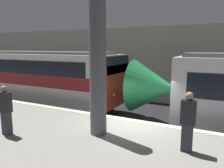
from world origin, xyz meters
The scene contains 7 objects.
ground_plane centered at (0.00, 0.00, 0.00)m, with size 120.00×120.00×0.00m, color black.
platform centered at (0.00, -2.75, 0.54)m, with size 40.00×5.49×1.08m.
station_rear_barrier centered at (0.00, 7.12, 2.62)m, with size 50.00×0.15×5.25m.
support_pillar_near centered at (-0.58, -1.83, 3.17)m, with size 0.53×0.53×4.20m.
train_boxy centered at (-10.41, 2.68, 1.84)m, with size 16.95×3.02×3.58m.
person_waiting centered at (-3.16, -3.23, 1.91)m, with size 0.38×0.24×1.59m.
person_walking centered at (2.16, -1.82, 1.93)m, with size 0.38×0.24×1.64m.
Camera 1 is at (2.87, -7.65, 3.84)m, focal length 35.00 mm.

